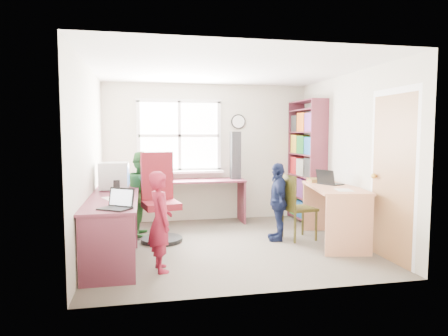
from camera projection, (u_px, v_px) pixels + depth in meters
name	position (u px, v px, depth m)	size (l,w,h in m)	color
room	(227.00, 157.00, 5.51)	(3.64, 3.44, 2.44)	#4E473D
l_desk	(129.00, 221.00, 4.94)	(2.38, 2.95, 0.75)	brown
right_desk	(334.00, 202.00, 5.63)	(0.89, 1.48, 0.80)	tan
bookshelf	(306.00, 165.00, 6.91)	(0.30, 1.02, 2.10)	brown
swivel_chair	(160.00, 203.00, 5.73)	(0.69, 0.69, 1.26)	black
wooden_chair	(295.00, 205.00, 5.77)	(0.47, 0.47, 0.95)	#3F3B15
crt_monitor	(114.00, 176.00, 5.61)	(0.40, 0.36, 0.38)	#B7B8BC
laptop_left	(118.00, 204.00, 4.20)	(0.40, 0.39, 0.21)	black
laptop_right	(328.00, 181.00, 5.81)	(0.37, 0.40, 0.22)	black
speaker_a	(117.00, 186.00, 5.34)	(0.09, 0.09, 0.17)	black
speaker_b	(121.00, 181.00, 5.93)	(0.11, 0.11, 0.18)	black
cd_tower	(235.00, 155.00, 6.91)	(0.17, 0.16, 0.82)	black
game_box	(318.00, 180.00, 6.10)	(0.32, 0.32, 0.06)	red
paper_a	(114.00, 198.00, 4.86)	(0.33, 0.39, 0.00)	silver
paper_b	(344.00, 190.00, 5.24)	(0.25, 0.32, 0.00)	silver
potted_plant	(168.00, 171.00, 6.76)	(0.16, 0.13, 0.30)	#2D6B2A
person_red	(160.00, 221.00, 4.45)	(0.41, 0.27, 1.13)	maroon
person_green	(144.00, 193.00, 6.02)	(0.62, 0.48, 1.27)	#2A6A2D
person_navy	(278.00, 202.00, 5.75)	(0.66, 0.27, 1.12)	#131A3B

